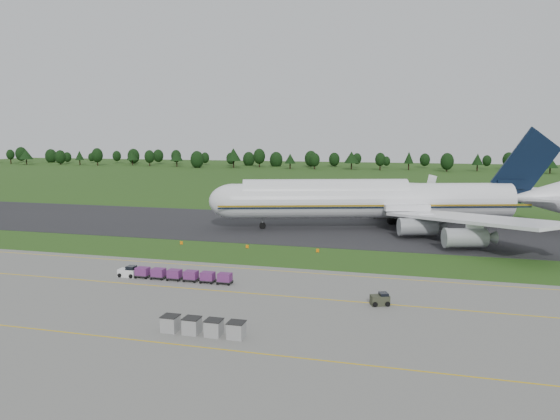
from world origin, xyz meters
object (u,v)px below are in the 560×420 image
(baggage_train, at_px, (173,274))
(uld_row, at_px, (203,327))
(aircraft, at_px, (379,199))
(utility_cart, at_px, (380,300))
(edge_markers, at_px, (247,247))

(baggage_train, relative_size, uld_row, 1.91)
(baggage_train, bearing_deg, uld_row, -55.87)
(aircraft, relative_size, utility_cart, 30.83)
(aircraft, relative_size, baggage_train, 4.52)
(utility_cart, xyz_separation_m, edge_markers, (-25.61, 26.82, -0.37))
(aircraft, height_order, baggage_train, aircraft)
(baggage_train, height_order, edge_markers, baggage_train)
(baggage_train, bearing_deg, utility_cart, -7.47)
(aircraft, bearing_deg, utility_cart, -84.86)
(utility_cart, relative_size, edge_markers, 0.10)
(aircraft, distance_m, baggage_train, 56.00)
(uld_row, bearing_deg, aircraft, 80.37)
(baggage_train, xyz_separation_m, edge_markers, (3.18, 23.05, -0.59))
(baggage_train, relative_size, utility_cart, 6.83)
(utility_cart, xyz_separation_m, uld_row, (-16.49, -14.36, 0.25))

